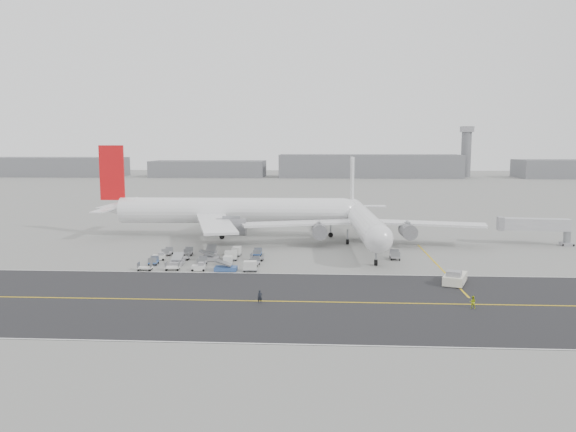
# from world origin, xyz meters

# --- Properties ---
(ground) EXTENTS (700.00, 700.00, 0.00)m
(ground) POSITION_xyz_m (0.00, 0.00, 0.00)
(ground) COLOR gray
(ground) RESTS_ON ground
(taxiway) EXTENTS (220.00, 59.00, 0.03)m
(taxiway) POSITION_xyz_m (5.02, -17.98, 0.01)
(taxiway) COLOR #262629
(taxiway) RESTS_ON ground
(horizon_buildings) EXTENTS (520.00, 28.00, 28.00)m
(horizon_buildings) POSITION_xyz_m (30.00, 260.00, 0.00)
(horizon_buildings) COLOR slate
(horizon_buildings) RESTS_ON ground
(control_tower) EXTENTS (7.00, 7.00, 31.25)m
(control_tower) POSITION_xyz_m (100.00, 265.00, 16.25)
(control_tower) COLOR slate
(control_tower) RESTS_ON ground
(airliner_a) EXTENTS (58.73, 58.06, 20.25)m
(airliner_a) POSITION_xyz_m (-11.04, 33.16, 5.83)
(airliner_a) COLOR white
(airliner_a) RESTS_ON ground
(airliner_b) EXTENTS (49.96, 50.59, 17.44)m
(airliner_b) POSITION_xyz_m (18.56, 24.89, 5.03)
(airliner_b) COLOR white
(airliner_b) RESTS_ON ground
(pushback_tug) EXTENTS (4.71, 7.64, 2.19)m
(pushback_tug) POSITION_xyz_m (29.85, -7.25, 0.90)
(pushback_tug) COLOR white
(pushback_tug) RESTS_ON ground
(jet_bridge) EXTENTS (14.96, 4.33, 5.59)m
(jet_bridge) POSITION_xyz_m (53.86, 26.72, 3.90)
(jet_bridge) COLOR gray
(jet_bridge) RESTS_ON ground
(gse_cluster) EXTENTS (24.75, 19.72, 1.81)m
(gse_cluster) POSITION_xyz_m (-9.95, 5.29, 0.00)
(gse_cluster) COLOR #A0A0A5
(gse_cluster) RESTS_ON ground
(stray_dolly) EXTENTS (1.78, 2.80, 1.68)m
(stray_dolly) POSITION_xyz_m (23.35, 10.07, 0.00)
(stray_dolly) COLOR silver
(stray_dolly) RESTS_ON ground
(ground_crew_a) EXTENTS (0.70, 0.52, 1.73)m
(ground_crew_a) POSITION_xyz_m (2.18, -18.99, 0.86)
(ground_crew_a) COLOR black
(ground_crew_a) RESTS_ON ground
(ground_crew_b) EXTENTS (0.91, 0.78, 1.61)m
(ground_crew_b) POSITION_xyz_m (29.15, -19.70, 0.81)
(ground_crew_b) COLOR #AABE16
(ground_crew_b) RESTS_ON ground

